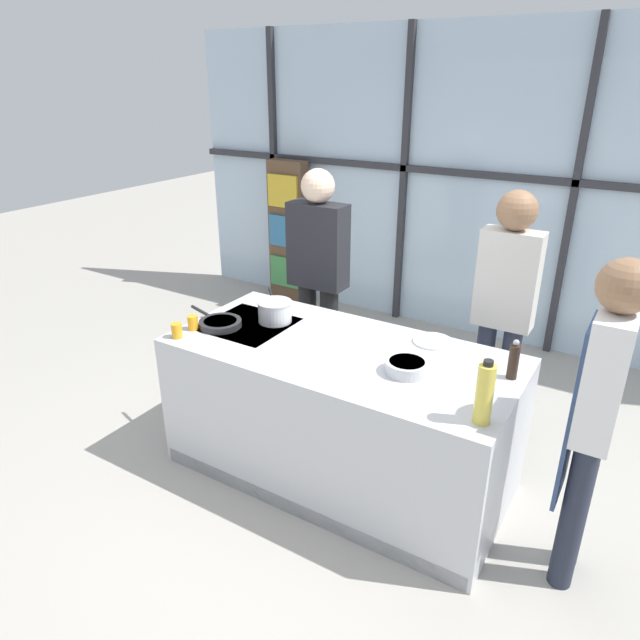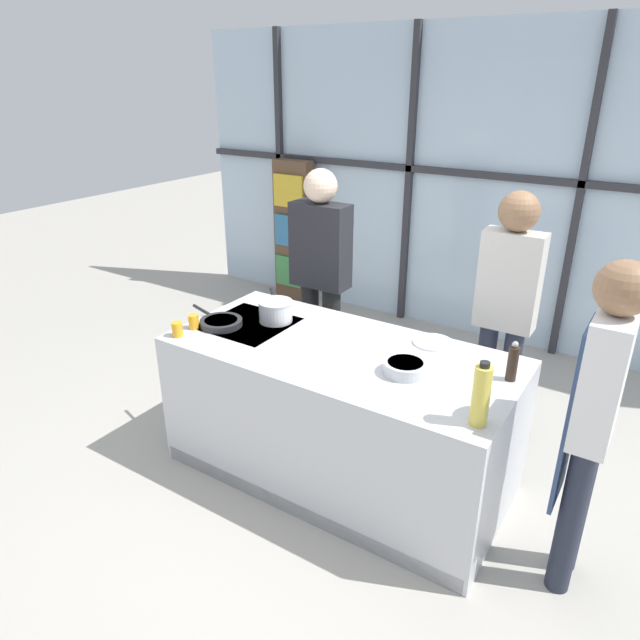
% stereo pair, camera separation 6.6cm
% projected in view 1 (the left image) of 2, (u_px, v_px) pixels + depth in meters
% --- Properties ---
extents(ground_plane, '(18.00, 18.00, 0.00)m').
position_uv_depth(ground_plane, '(339.00, 471.00, 3.69)').
color(ground_plane, '#ADA89E').
extents(back_window_wall, '(6.40, 0.10, 2.80)m').
position_uv_depth(back_window_wall, '(484.00, 189.00, 5.15)').
color(back_window_wall, silver).
rests_on(back_window_wall, ground_plane).
extents(bookshelf, '(0.43, 0.19, 1.54)m').
position_uv_depth(bookshelf, '(288.00, 232.00, 6.24)').
color(bookshelf, brown).
rests_on(bookshelf, ground_plane).
extents(demo_island, '(2.06, 0.98, 0.89)m').
position_uv_depth(demo_island, '(340.00, 413.00, 3.52)').
color(demo_island, silver).
rests_on(demo_island, ground_plane).
extents(chef, '(0.24, 0.36, 1.69)m').
position_uv_depth(chef, '(597.00, 406.00, 2.57)').
color(chef, '#232838').
rests_on(chef, ground_plane).
extents(spectator_far_left, '(0.44, 0.25, 1.76)m').
position_uv_depth(spectator_far_left, '(318.00, 270.00, 4.31)').
color(spectator_far_left, black).
rests_on(spectator_far_left, ground_plane).
extents(spectator_center_left, '(0.37, 0.24, 1.74)m').
position_uv_depth(spectator_center_left, '(505.00, 302.00, 3.62)').
color(spectator_center_left, '#232838').
rests_on(spectator_center_left, ground_plane).
extents(frying_pan, '(0.47, 0.27, 0.04)m').
position_uv_depth(frying_pan, '(220.00, 323.00, 3.63)').
color(frying_pan, '#232326').
rests_on(frying_pan, demo_island).
extents(saucepan, '(0.33, 0.34, 0.14)m').
position_uv_depth(saucepan, '(275.00, 311.00, 3.68)').
color(saucepan, silver).
rests_on(saucepan, demo_island).
extents(white_plate, '(0.24, 0.24, 0.01)m').
position_uv_depth(white_plate, '(433.00, 341.00, 3.42)').
color(white_plate, white).
rests_on(white_plate, demo_island).
extents(mixing_bowl, '(0.23, 0.23, 0.07)m').
position_uv_depth(mixing_bowl, '(407.00, 366.00, 3.06)').
color(mixing_bowl, silver).
rests_on(mixing_bowl, demo_island).
extents(oil_bottle, '(0.08, 0.08, 0.32)m').
position_uv_depth(oil_bottle, '(484.00, 394.00, 2.58)').
color(oil_bottle, '#E0CC4C').
rests_on(oil_bottle, demo_island).
extents(pepper_grinder, '(0.05, 0.05, 0.22)m').
position_uv_depth(pepper_grinder, '(514.00, 361.00, 2.98)').
color(pepper_grinder, '#332319').
rests_on(pepper_grinder, demo_island).
extents(juice_glass_near, '(0.07, 0.07, 0.09)m').
position_uv_depth(juice_glass_near, '(177.00, 331.00, 3.47)').
color(juice_glass_near, orange).
rests_on(juice_glass_near, demo_island).
extents(juice_glass_far, '(0.07, 0.07, 0.09)m').
position_uv_depth(juice_glass_far, '(193.00, 323.00, 3.58)').
color(juice_glass_far, orange).
rests_on(juice_glass_far, demo_island).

